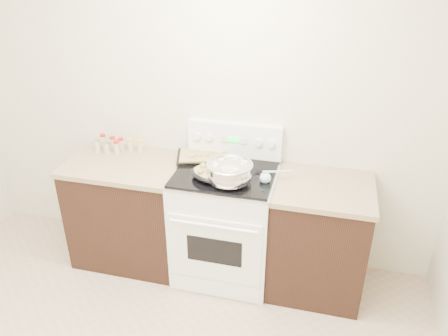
% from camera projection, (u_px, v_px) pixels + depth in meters
% --- Properties ---
extents(room_shell, '(4.10, 3.60, 2.75)m').
position_uv_depth(room_shell, '(59.00, 154.00, 1.79)').
color(room_shell, beige).
rests_on(room_shell, ground).
extents(counter_left, '(0.93, 0.67, 0.92)m').
position_uv_depth(counter_left, '(131.00, 210.00, 3.70)').
color(counter_left, black).
rests_on(counter_left, ground).
extents(counter_right, '(0.73, 0.67, 0.92)m').
position_uv_depth(counter_right, '(318.00, 237.00, 3.36)').
color(counter_right, black).
rests_on(counter_right, ground).
extents(kitchen_range, '(0.78, 0.73, 1.22)m').
position_uv_depth(kitchen_range, '(226.00, 221.00, 3.50)').
color(kitchen_range, white).
rests_on(kitchen_range, ground).
extents(mixing_bowl, '(0.43, 0.43, 0.20)m').
position_uv_depth(mixing_bowl, '(230.00, 173.00, 3.11)').
color(mixing_bowl, silver).
rests_on(mixing_bowl, kitchen_range).
extents(roasting_pan, '(0.42, 0.35, 0.11)m').
position_uv_depth(roasting_pan, '(213.00, 173.00, 3.16)').
color(roasting_pan, black).
rests_on(roasting_pan, kitchen_range).
extents(baking_sheet, '(0.49, 0.40, 0.06)m').
position_uv_depth(baking_sheet, '(204.00, 156.00, 3.49)').
color(baking_sheet, black).
rests_on(baking_sheet, kitchen_range).
extents(wooden_spoon, '(0.13, 0.25, 0.04)m').
position_uv_depth(wooden_spoon, '(232.00, 175.00, 3.22)').
color(wooden_spoon, '#9F7748').
rests_on(wooden_spoon, kitchen_range).
extents(blue_ladle, '(0.23, 0.20, 0.10)m').
position_uv_depth(blue_ladle, '(267.00, 177.00, 3.14)').
color(blue_ladle, '#9ED7ED').
rests_on(blue_ladle, kitchen_range).
extents(spice_jars, '(0.39, 0.14, 0.13)m').
position_uv_depth(spice_jars, '(116.00, 145.00, 3.65)').
color(spice_jars, '#BFB28C').
rests_on(spice_jars, counter_left).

